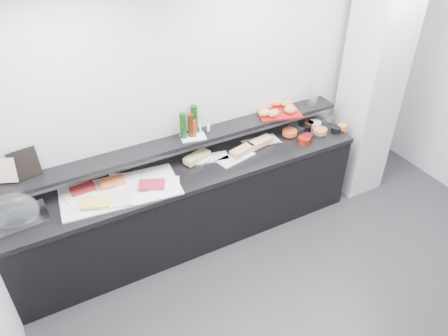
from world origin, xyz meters
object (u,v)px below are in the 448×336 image
sandwich_plate_mid (236,158)px  framed_print (24,164)px  bread_tray (278,113)px  cloche_base (18,220)px  condiment_tray (193,137)px  carafe (313,93)px

sandwich_plate_mid → framed_print: (-1.89, 0.28, 0.37)m
framed_print → bread_tray: (2.53, -0.08, -0.12)m
cloche_base → bread_tray: size_ratio=1.08×
condiment_tray → carafe: size_ratio=0.80×
sandwich_plate_mid → bread_tray: size_ratio=0.90×
condiment_tray → carafe: (1.44, -0.00, 0.14)m
cloche_base → sandwich_plate_mid: cloche_base is taller
sandwich_plate_mid → carafe: bearing=-2.7°
sandwich_plate_mid → carafe: 1.15m
cloche_base → bread_tray: (2.70, 0.17, 0.24)m
condiment_tray → bread_tray: bearing=13.0°
cloche_base → sandwich_plate_mid: bearing=-4.7°
cloche_base → condiment_tray: bearing=1.5°
condiment_tray → carafe: 1.45m
bread_tray → cloche_base: bearing=-160.6°
cloche_base → carafe: 3.16m
framed_print → bread_tray: framed_print is taller
condiment_tray → framed_print: bearing=-171.7°
cloche_base → bread_tray: bread_tray is taller
condiment_tray → cloche_base: bearing=-162.8°
condiment_tray → bread_tray: bread_tray is taller
framed_print → bread_tray: size_ratio=0.58×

